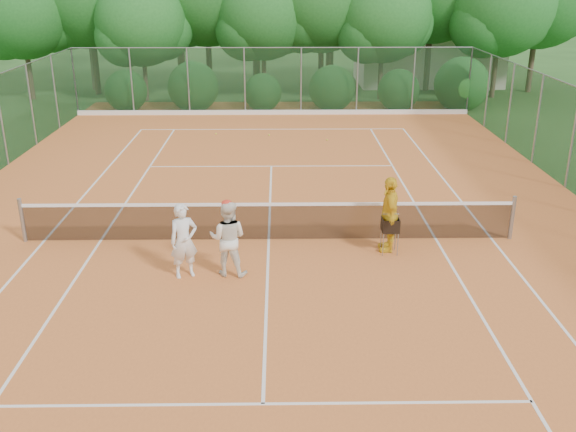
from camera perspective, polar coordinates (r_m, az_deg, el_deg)
The scene contains 13 objects.
ground at distance 15.74m, azimuth -1.72°, elevation -2.20°, with size 120.00×120.00×0.00m, color #234D1B.
clay_court at distance 15.73m, azimuth -1.72°, elevation -2.17°, with size 18.00×36.00×0.02m, color orange.
club_building at distance 39.74m, azimuth 12.23°, elevation 13.64°, with size 8.00×5.00×3.00m, color beige.
tennis_net at distance 15.54m, azimuth -1.74°, elevation -0.39°, with size 11.97×0.10×1.10m.
player_white at distance 13.75m, azimuth -9.25°, elevation -2.20°, with size 0.60×0.39×1.64m, color white.
player_center_grp at distance 13.71m, azimuth -5.37°, elevation -1.96°, with size 0.90×0.75×1.70m.
player_yellow at distance 15.03m, azimuth 8.99°, elevation 0.18°, with size 1.05×0.44×1.80m, color yellow.
ball_hopper at distance 14.94m, azimuth 9.08°, elevation -0.83°, with size 0.38×0.38×0.86m.
stray_ball_a at distance 26.31m, azimuth -6.42°, elevation 7.28°, with size 0.07×0.07×0.07m, color yellow.
stray_ball_b at distance 25.95m, azimuth -1.69°, elevation 7.21°, with size 0.07×0.07×0.07m, color #C4DF33.
stray_ball_c at distance 25.21m, azimuth 3.49°, elevation 6.78°, with size 0.07×0.07×0.07m, color gold.
court_markings at distance 15.73m, azimuth -1.72°, elevation -2.12°, with size 11.03×23.83×0.01m.
fence_back at distance 29.85m, azimuth -1.35°, elevation 11.88°, with size 18.07×0.07×3.00m.
Camera 1 is at (0.26, -14.48, 6.15)m, focal length 40.00 mm.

